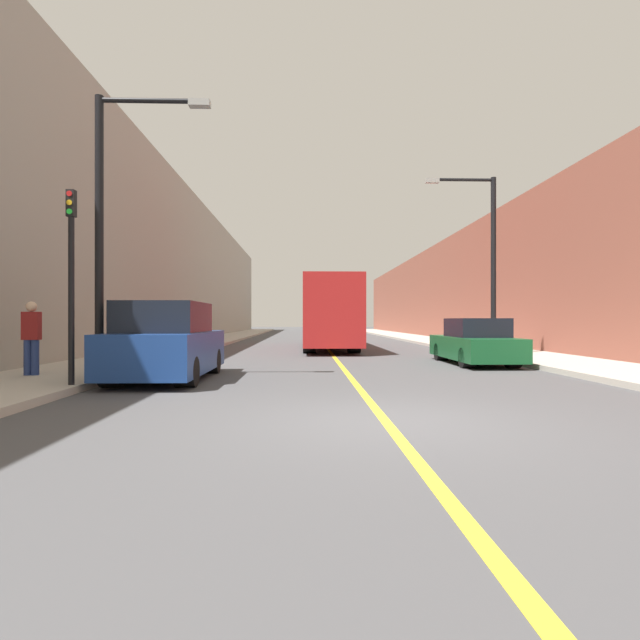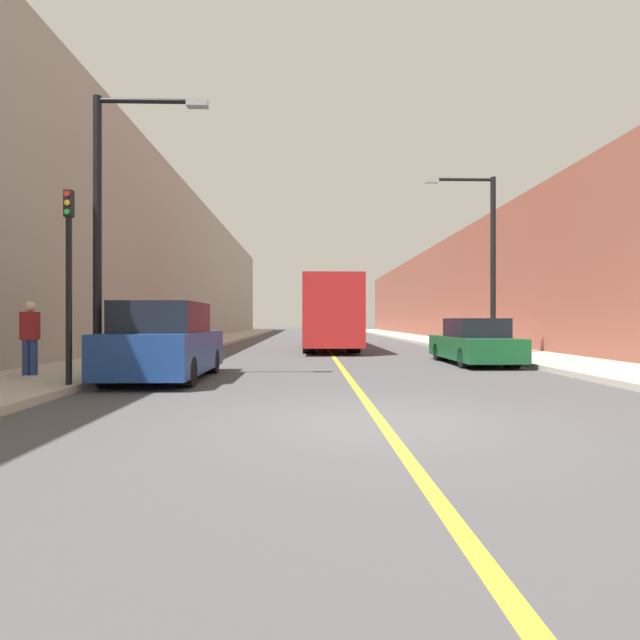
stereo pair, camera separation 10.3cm
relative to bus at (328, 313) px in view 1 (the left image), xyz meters
name	(u,v)px [view 1 (the left image)]	position (x,y,z in m)	size (l,w,h in m)	color
ground_plane	(385,421)	(-0.02, -18.56, -1.84)	(200.00, 200.00, 0.00)	#474749
sidewalk_left	(221,339)	(-7.38, 11.44, -1.76)	(3.26, 72.00, 0.16)	#B2AA9E
sidewalk_right	(418,339)	(7.34, 11.44, -1.76)	(3.26, 72.00, 0.16)	#B2AA9E
building_row_left	(172,269)	(-11.01, 11.44, 3.40)	(4.00, 72.00, 10.48)	gray
building_row_right	(466,291)	(10.97, 11.44, 1.85)	(4.00, 72.00, 7.38)	brown
road_center_line	(320,340)	(-0.02, 11.44, -1.84)	(0.16, 72.00, 0.01)	gold
bus	(328,313)	(0.00, 0.00, 0.00)	(2.55, 11.71, 3.43)	#AD1E1E
parked_suv_left	(167,344)	(-4.59, -13.41, -0.96)	(2.05, 4.61, 1.91)	navy
car_right_near	(475,343)	(4.50, -9.23, -1.15)	(1.81, 4.75, 1.53)	#145128
street_lamp_left	(111,213)	(-5.79, -13.84, 2.16)	(2.71, 0.24, 6.63)	black
street_lamp_right	(487,252)	(5.75, -6.96, 2.24)	(2.71, 0.24, 6.77)	black
traffic_light	(71,278)	(-5.96, -15.47, 0.48)	(0.16, 0.18, 3.98)	black
pedestrian	(31,337)	(-7.74, -13.64, -0.77)	(0.39, 0.25, 1.77)	navy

